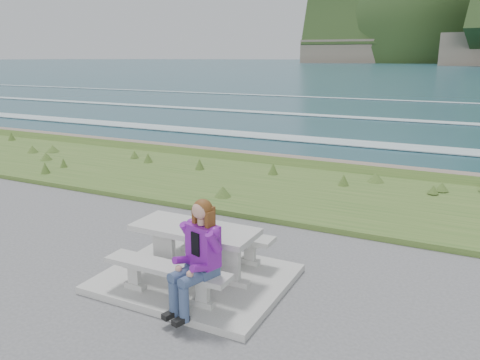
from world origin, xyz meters
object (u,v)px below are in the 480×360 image
object	(u,v)px
picnic_table	(195,238)
bench_landward	(167,272)
bench_seaward	(219,237)
seated_woman	(194,272)

from	to	relation	value
picnic_table	bench_landward	distance (m)	0.74
bench_seaward	bench_landward	bearing A→B (deg)	-90.00
bench_landward	seated_woman	xyz separation A→B (m)	(0.50, -0.13, 0.17)
bench_landward	seated_woman	bearing A→B (deg)	-14.39
bench_seaward	seated_woman	world-z (taller)	seated_woman
bench_seaward	seated_woman	size ratio (longest dim) A/B	1.27
picnic_table	bench_seaward	distance (m)	0.74
seated_woman	bench_landward	bearing A→B (deg)	-177.35
picnic_table	bench_seaward	xyz separation A→B (m)	(0.00, 0.70, -0.23)
picnic_table	bench_seaward	size ratio (longest dim) A/B	1.00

